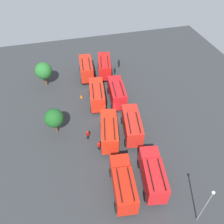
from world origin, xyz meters
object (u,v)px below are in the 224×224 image
(tree_0, at_px, (54,118))
(tree_1, at_px, (44,71))
(firefighter_0, at_px, (119,63))
(firefighter_1, at_px, (99,146))
(fire_truck_5, at_px, (109,131))
(firefighter_2, at_px, (115,70))
(firefighter_3, at_px, (88,135))
(lamppost, at_px, (206,204))
(fire_truck_0, at_px, (153,174))
(fire_truck_4, at_px, (123,183))
(fire_truck_7, at_px, (86,68))
(fire_truck_3, at_px, (104,66))
(traffic_cone_0, at_px, (81,96))
(fire_truck_2, at_px, (117,92))
(fire_truck_1, at_px, (132,125))
(fire_truck_6, at_px, (97,94))

(tree_0, xyz_separation_m, tree_1, (13.34, 1.00, 0.29))
(firefighter_0, relative_size, firefighter_1, 1.09)
(fire_truck_5, distance_m, firefighter_1, 2.75)
(firefighter_2, bearing_deg, firefighter_3, -76.57)
(tree_0, relative_size, tree_1, 0.92)
(firefighter_1, xyz_separation_m, tree_0, (5.25, 5.89, 2.25))
(tree_1, relative_size, lamppost, 0.75)
(fire_truck_0, bearing_deg, tree_0, 52.67)
(fire_truck_4, height_order, firefighter_1, fire_truck_4)
(fire_truck_7, distance_m, tree_0, 16.12)
(tree_1, bearing_deg, firefighter_0, -79.42)
(tree_1, bearing_deg, fire_truck_3, -86.03)
(tree_0, bearing_deg, traffic_cone_0, -34.05)
(fire_truck_2, bearing_deg, firefighter_2, -6.74)
(firefighter_1, bearing_deg, fire_truck_3, -156.25)
(fire_truck_7, relative_size, traffic_cone_0, 10.64)
(fire_truck_0, relative_size, lamppost, 1.10)
(fire_truck_3, height_order, tree_1, tree_1)
(fire_truck_2, bearing_deg, fire_truck_3, 6.73)
(fire_truck_0, distance_m, traffic_cone_0, 21.18)
(firefighter_1, distance_m, lamppost, 16.31)
(fire_truck_4, relative_size, firefighter_2, 4.46)
(tree_0, bearing_deg, firefighter_0, -42.67)
(fire_truck_4, height_order, fire_truck_7, same)
(fire_truck_0, height_order, firefighter_0, fire_truck_0)
(firefighter_0, bearing_deg, firefighter_2, -1.20)
(firefighter_1, height_order, firefighter_3, firefighter_3)
(fire_truck_0, distance_m, fire_truck_1, 8.96)
(fire_truck_5, bearing_deg, traffic_cone_0, 24.70)
(fire_truck_1, height_order, fire_truck_3, same)
(fire_truck_0, distance_m, fire_truck_3, 26.64)
(fire_truck_1, xyz_separation_m, fire_truck_2, (8.47, 0.13, 0.00))
(fire_truck_0, distance_m, firefighter_3, 11.97)
(fire_truck_1, relative_size, traffic_cone_0, 10.80)
(fire_truck_3, height_order, lamppost, lamppost)
(fire_truck_4, distance_m, lamppost, 9.66)
(fire_truck_7, height_order, tree_0, tree_0)
(fire_truck_6, height_order, lamppost, lamppost)
(fire_truck_3, distance_m, firefighter_0, 4.48)
(fire_truck_2, bearing_deg, fire_truck_6, 90.19)
(fire_truck_3, xyz_separation_m, tree_1, (-0.85, 12.30, 1.30))
(lamppost, bearing_deg, fire_truck_0, 30.98)
(fire_truck_3, xyz_separation_m, firefighter_2, (-0.42, -2.10, -1.22))
(firefighter_2, bearing_deg, fire_truck_6, -81.91)
(fire_truck_0, xyz_separation_m, tree_0, (12.45, 11.50, 1.01))
(fire_truck_0, distance_m, fire_truck_5, 9.39)
(fire_truck_1, distance_m, fire_truck_6, 9.58)
(fire_truck_1, bearing_deg, fire_truck_4, 165.52)
(firefighter_0, xyz_separation_m, traffic_cone_0, (-8.64, 9.86, -0.67))
(tree_0, height_order, lamppost, lamppost)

